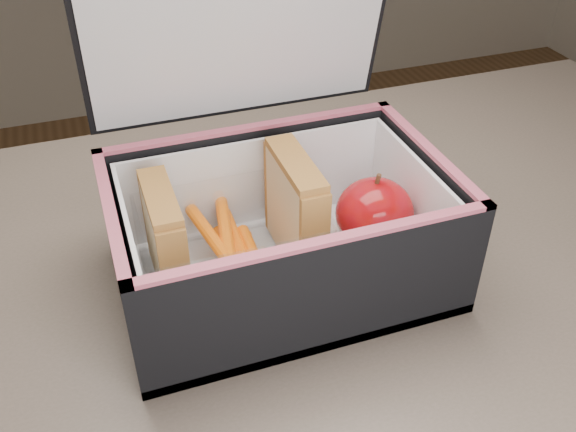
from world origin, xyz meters
The scene contains 8 objects.
kitchen_table centered at (0.00, 0.00, 0.66)m, with size 1.20×0.80×0.75m.
lunch_bag centered at (-0.01, 0.05, 0.81)m, with size 0.29×0.24×0.30m.
plastic_tub centered at (-0.06, 0.06, 0.80)m, with size 0.16×0.12×0.07m, color white, non-canonical shape.
sandwich_left centered at (-0.12, 0.06, 0.81)m, with size 0.02×0.09×0.10m.
sandwich_right centered at (0.00, 0.06, 0.82)m, with size 0.03×0.09×0.10m.
carrot_sticks centered at (-0.06, 0.06, 0.78)m, with size 0.06×0.15×0.03m.
paper_napkin centered at (0.07, 0.05, 0.77)m, with size 0.08×0.08×0.01m, color white.
red_apple centered at (0.08, 0.05, 0.81)m, with size 0.09×0.09×0.08m.
Camera 1 is at (-0.16, -0.38, 1.16)m, focal length 40.00 mm.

